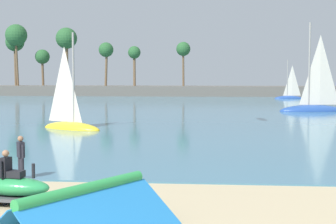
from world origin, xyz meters
name	(u,v)px	position (x,y,z in m)	size (l,w,h in m)	color
sea	(203,101)	(0.00, 65.46, 0.03)	(220.00, 111.27, 0.06)	teal
palm_headland	(189,81)	(-2.75, 81.12, 2.70)	(96.51, 6.18, 12.71)	#605B54
folded_kite	(85,202)	(-1.90, 3.67, 0.86)	(4.57, 5.02, 1.25)	#237FD1
watercraft_on_trailer	(12,188)	(-4.86, 6.53, 0.52)	(2.72, 1.39, 1.28)	#4C4C51
person_rigging_by_gear	(6,175)	(-5.04, 6.53, 0.89)	(0.29, 0.53, 1.67)	black
person_at_waterline	(21,156)	(-5.89, 9.95, 0.89)	(0.38, 0.45, 1.67)	#23232D
sailboat_mid_bay	(70,120)	(-8.77, 26.83, 0.71)	(5.13, 3.62, 7.25)	yellow
sailboat_toward_headland	(289,95)	(13.33, 72.84, 0.64)	(4.63, 2.05, 6.48)	#234793
sailboat_far_left	(313,103)	(11.66, 45.49, 0.95)	(7.02, 3.17, 9.82)	#234793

